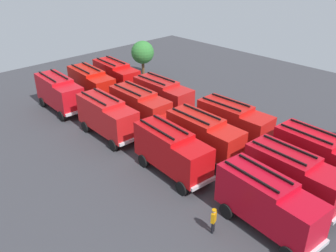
{
  "coord_description": "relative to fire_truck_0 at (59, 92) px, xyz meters",
  "views": [
    {
      "loc": [
        21.87,
        -21.07,
        16.67
      ],
      "look_at": [
        0.0,
        0.0,
        1.4
      ],
      "focal_mm": 38.58,
      "sensor_mm": 36.0,
      "label": 1
    }
  ],
  "objects": [
    {
      "name": "firefighter_1",
      "position": [
        24.29,
        -2.71,
        -1.12
      ],
      "size": [
        0.36,
        0.47,
        1.83
      ],
      "rotation": [
        0.0,
        0.0,
        3.46
      ],
      "color": "black",
      "rests_on": "ground"
    },
    {
      "name": "fire_truck_10",
      "position": [
        17.91,
        7.8,
        0.0
      ],
      "size": [
        7.22,
        2.79,
        3.88
      ],
      "rotation": [
        0.0,
        0.0,
        0.01
      ],
      "color": "red",
      "rests_on": "ground"
    },
    {
      "name": "fire_truck_8",
      "position": [
        -0.18,
        7.89,
        0.0
      ],
      "size": [
        7.36,
        3.18,
        3.88
      ],
      "rotation": [
        0.0,
        0.0,
        -0.07
      ],
      "color": "red",
      "rests_on": "ground"
    },
    {
      "name": "fire_truck_2",
      "position": [
        17.6,
        0.13,
        0.0
      ],
      "size": [
        7.38,
        3.26,
        3.88
      ],
      "rotation": [
        0.0,
        0.0,
        -0.09
      ],
      "color": "red",
      "rests_on": "ground"
    },
    {
      "name": "ground_plane",
      "position": [
        13.24,
        3.91,
        -2.15
      ],
      "size": [
        62.97,
        62.97,
        0.0
      ],
      "primitive_type": "plane",
      "color": "#38383D"
    },
    {
      "name": "fire_truck_5",
      "position": [
        9.19,
        3.86,
        0.0
      ],
      "size": [
        7.27,
        2.92,
        3.88
      ],
      "rotation": [
        0.0,
        0.0,
        -0.03
      ],
      "color": "red",
      "rests_on": "ground"
    },
    {
      "name": "fire_truck_11",
      "position": [
        26.03,
        7.84,
        0.0
      ],
      "size": [
        7.33,
        3.09,
        3.88
      ],
      "rotation": [
        0.0,
        0.0,
        -0.06
      ],
      "color": "red",
      "rests_on": "ground"
    },
    {
      "name": "fire_truck_1",
      "position": [
        8.76,
        0.18,
        0.0
      ],
      "size": [
        7.3,
        3.01,
        3.88
      ],
      "rotation": [
        0.0,
        0.0,
        -0.04
      ],
      "color": "red",
      "rests_on": "ground"
    },
    {
      "name": "fire_truck_6",
      "position": [
        17.75,
        3.85,
        0.0
      ],
      "size": [
        7.28,
        2.95,
        3.88
      ],
      "rotation": [
        0.0,
        0.0,
        -0.03
      ],
      "color": "red",
      "rests_on": "ground"
    },
    {
      "name": "fire_truck_3",
      "position": [
        26.39,
        0.03,
        0.0
      ],
      "size": [
        7.42,
        3.36,
        3.88
      ],
      "rotation": [
        0.0,
        0.0,
        -0.1
      ],
      "color": "red",
      "rests_on": "ground"
    },
    {
      "name": "tree_0",
      "position": [
        -2.91,
        14.57,
        1.15
      ],
      "size": [
        3.16,
        3.16,
        4.9
      ],
      "color": "brown",
      "rests_on": "ground"
    },
    {
      "name": "traffic_cone_1",
      "position": [
        4.87,
        5.74,
        -1.79
      ],
      "size": [
        0.5,
        0.5,
        0.72
      ],
      "primitive_type": "cone",
      "color": "#F2600C",
      "rests_on": "ground"
    },
    {
      "name": "traffic_cone_0",
      "position": [
        19.33,
        10.75,
        -1.84
      ],
      "size": [
        0.44,
        0.44,
        0.63
      ],
      "primitive_type": "cone",
      "color": "#F2600C",
      "rests_on": "ground"
    },
    {
      "name": "firefighter_0",
      "position": [
        5.1,
        4.15,
        -1.12
      ],
      "size": [
        0.48,
        0.43,
        1.82
      ],
      "rotation": [
        0.0,
        0.0,
        0.99
      ],
      "color": "black",
      "rests_on": "ground"
    },
    {
      "name": "fire_truck_4",
      "position": [
        0.1,
        4.08,
        0.0
      ],
      "size": [
        7.37,
        3.2,
        3.88
      ],
      "rotation": [
        0.0,
        0.0,
        -0.08
      ],
      "color": "red",
      "rests_on": "ground"
    },
    {
      "name": "fire_truck_9",
      "position": [
        8.65,
        7.56,
        0.0
      ],
      "size": [
        7.22,
        2.8,
        3.88
      ],
      "rotation": [
        0.0,
        0.0,
        -0.01
      ],
      "color": "red",
      "rests_on": "ground"
    },
    {
      "name": "fire_truck_0",
      "position": [
        0.0,
        0.0,
        0.0
      ],
      "size": [
        7.34,
        3.13,
        3.88
      ],
      "rotation": [
        0.0,
        0.0,
        -0.06
      ],
      "color": "red",
      "rests_on": "ground"
    },
    {
      "name": "fire_truck_7",
      "position": [
        26.05,
        3.84,
        0.0
      ],
      "size": [
        7.31,
        3.05,
        3.88
      ],
      "rotation": [
        0.0,
        0.0,
        -0.05
      ],
      "color": "red",
      "rests_on": "ground"
    }
  ]
}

